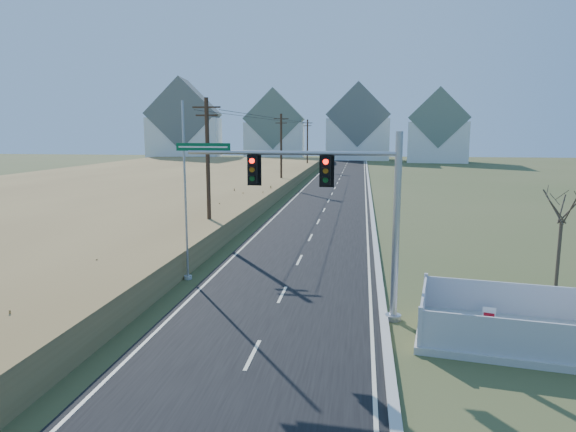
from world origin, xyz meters
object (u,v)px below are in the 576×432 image
at_px(bare_tree, 563,204).
at_px(flagpole, 186,210).
at_px(fence_enclosure, 514,332).
at_px(open_sign, 489,315).
at_px(traffic_signal_mast, 345,204).

bearing_deg(bare_tree, flagpole, -179.39).
bearing_deg(flagpole, fence_enclosure, -22.26).
height_order(open_sign, bare_tree, bare_tree).
height_order(fence_enclosure, open_sign, fence_enclosure).
bearing_deg(fence_enclosure, open_sign, 115.51).
bearing_deg(traffic_signal_mast, bare_tree, 28.48).
xyz_separation_m(traffic_signal_mast, bare_tree, (8.96, 4.08, -0.38)).
distance_m(fence_enclosure, flagpole, 14.58).
relative_size(traffic_signal_mast, bare_tree, 1.79).
relative_size(open_sign, flagpole, 0.07).
distance_m(fence_enclosure, open_sign, 1.60).
distance_m(open_sign, flagpole, 13.65).
bearing_deg(flagpole, open_sign, -16.87).
bearing_deg(open_sign, flagpole, 178.38).
xyz_separation_m(open_sign, flagpole, (-12.74, 3.86, 3.00)).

